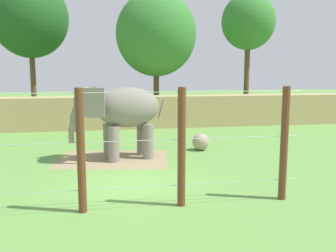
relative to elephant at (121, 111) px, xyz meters
name	(u,v)px	position (x,y,z in m)	size (l,w,h in m)	color
ground_plane	(130,184)	(0.09, -3.78, -2.15)	(120.00, 120.00, 0.00)	#609342
dirt_patch	(113,159)	(-0.36, 0.00, -2.15)	(4.80, 3.57, 0.01)	#937F5B
embankment_wall	(115,112)	(0.09, 9.14, -1.06)	(36.00, 1.80, 2.17)	tan
elephant	(121,111)	(0.00, 0.00, 0.00)	(4.31, 2.25, 3.25)	gray
enrichment_ball	(201,142)	(3.97, 1.11, -1.73)	(0.83, 0.83, 0.83)	gray
cable_fence	(134,149)	(0.05, -6.15, -0.42)	(9.93, 0.23, 3.45)	brown
tree_far_left	(156,34)	(3.42, 12.36, 4.53)	(6.13, 6.13, 9.91)	brown
tree_left_of_centre	(30,18)	(-6.39, 16.19, 6.00)	(6.14, 6.14, 11.39)	brown
tree_behind_wall	(248,22)	(11.32, 13.49, 5.74)	(4.42, 4.42, 10.27)	brown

